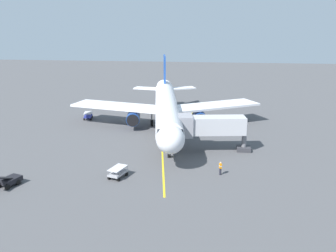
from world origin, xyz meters
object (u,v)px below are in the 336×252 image
baggage_cart_rear_apron (88,116)px  airplane (167,107)px  jet_bridge (206,126)px  ground_crew_marshaller (220,168)px  baggage_cart_starboard_side (118,172)px  baggage_cart_portside (196,112)px  belt_loader_near_nose (9,180)px

baggage_cart_rear_apron → airplane: bearing=160.7°
airplane → baggage_cart_rear_apron: size_ratio=14.25×
airplane → jet_bridge: (-7.04, 10.32, -0.24)m
ground_crew_marshaller → baggage_cart_starboard_side: 12.57m
baggage_cart_portside → baggage_cart_rear_apron: bearing=15.3°
airplane → jet_bridge: 12.50m
baggage_cart_portside → baggage_cart_starboard_side: bearing=76.5°
baggage_cart_portside → jet_bridge: bearing=96.4°
airplane → belt_loader_near_nose: airplane is taller
baggage_cart_portside → belt_loader_near_nose: bearing=61.7°
belt_loader_near_nose → baggage_cart_portside: (-19.64, -36.54, -0.06)m
baggage_cart_portside → baggage_cart_starboard_side: same height
ground_crew_marshaller → baggage_cart_starboard_side: bearing=10.9°
airplane → belt_loader_near_nose: bearing=59.3°
jet_bridge → airplane: bearing=-55.7°
belt_loader_near_nose → baggage_cart_starboard_side: size_ratio=1.63×
airplane → ground_crew_marshaller: airplane is taller
jet_bridge → baggage_cart_starboard_side: jet_bridge is taller
ground_crew_marshaller → belt_loader_near_nose: (24.17, 6.29, -0.17)m
airplane → ground_crew_marshaller: (-9.13, 18.98, -3.12)m
belt_loader_near_nose → jet_bridge: bearing=-145.9°
baggage_cart_portside → baggage_cart_starboard_side: (7.82, 32.61, 0.00)m
jet_bridge → belt_loader_near_nose: jet_bridge is taller
baggage_cart_portside → baggage_cart_rear_apron: 21.43m
belt_loader_near_nose → baggage_cart_portside: bearing=-118.3°
belt_loader_near_nose → baggage_cart_starboard_side: bearing=-161.6°
belt_loader_near_nose → baggage_cart_starboard_side: belt_loader_near_nose is taller
ground_crew_marshaller → baggage_cart_rear_apron: (25.20, -24.60, -0.23)m
ground_crew_marshaller → baggage_cart_portside: (4.52, -30.24, -0.23)m
airplane → jet_bridge: bearing=124.3°
jet_bridge → ground_crew_marshaller: size_ratio=6.74×
ground_crew_marshaller → baggage_cart_portside: bearing=-81.5°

